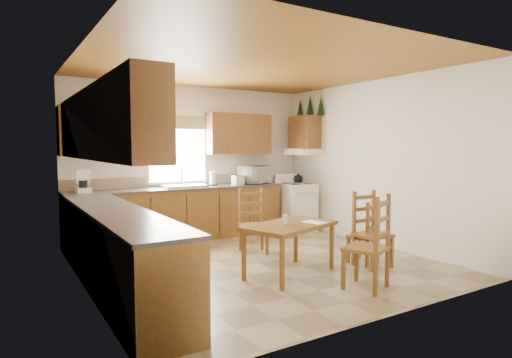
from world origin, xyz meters
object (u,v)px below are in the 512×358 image
chair_near_left (366,242)px  chair_near_right (363,232)px  dining_table (290,249)px  stove (296,207)px  microwave (256,175)px  chair_far_left (254,221)px  chair_far_right (373,230)px

chair_near_left → chair_near_right: (0.78, 0.80, -0.10)m
chair_near_right → dining_table: bearing=-19.9°
stove → microwave: size_ratio=1.62×
dining_table → chair_near_left: 1.00m
chair_near_right → chair_far_left: bearing=-67.5°
chair_near_left → dining_table: bearing=-87.6°
stove → chair_near_right: size_ratio=1.03×
microwave → chair_far_left: size_ratio=0.57×
dining_table → chair_near_right: (1.20, -0.08, 0.11)m
chair_far_right → dining_table: bearing=166.1°
dining_table → chair_near_left: (0.43, -0.88, 0.21)m
dining_table → chair_far_left: size_ratio=1.26×
dining_table → microwave: bearing=48.8°
dining_table → chair_near_left: chair_near_left is taller
stove → dining_table: stove is taller
chair_near_right → chair_far_right: size_ratio=0.86×
microwave → chair_near_right: bearing=-104.3°
stove → chair_near_right: stove is taller
chair_far_left → chair_far_right: chair_far_right is taller
chair_near_right → chair_far_right: bearing=63.0°
stove → chair_far_right: (-0.65, -2.57, 0.06)m
microwave → chair_near_right: microwave is taller
chair_near_left → chair_near_right: 1.12m
chair_near_right → chair_far_right: (-0.04, -0.21, 0.07)m
stove → chair_far_right: bearing=-99.5°
chair_near_left → chair_far_right: size_ratio=1.07×
chair_far_left → chair_near_right: bearing=-32.5°
stove → chair_near_right: (-0.61, -2.36, -0.01)m
dining_table → chair_far_left: bearing=62.5°
stove → dining_table: (-1.82, -2.28, -0.12)m
microwave → chair_far_right: size_ratio=0.55×
dining_table → chair_near_right: 1.21m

